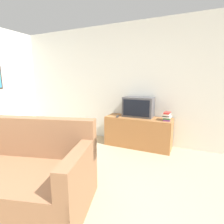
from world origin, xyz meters
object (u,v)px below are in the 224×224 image
tv_stand (138,132)px  couch (5,176)px  book_stack (167,116)px  television (138,107)px  remote_on_stand (118,116)px

tv_stand → couch: (-0.92, -2.30, -0.00)m
couch → book_stack: size_ratio=9.26×
television → couch: size_ratio=0.29×
television → couch: (-0.88, -2.38, -0.53)m
television → tv_stand: bearing=-65.7°
tv_stand → couch: size_ratio=0.63×
remote_on_stand → couch: bearing=-102.9°
couch → book_stack: (1.49, 2.26, 0.40)m
couch → book_stack: couch is taller
tv_stand → remote_on_stand: remote_on_stand is taller
television → couch: 2.59m
tv_stand → television: 0.53m
book_stack → remote_on_stand: size_ratio=1.38×
television → couch: television is taller
book_stack → remote_on_stand: 0.99m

